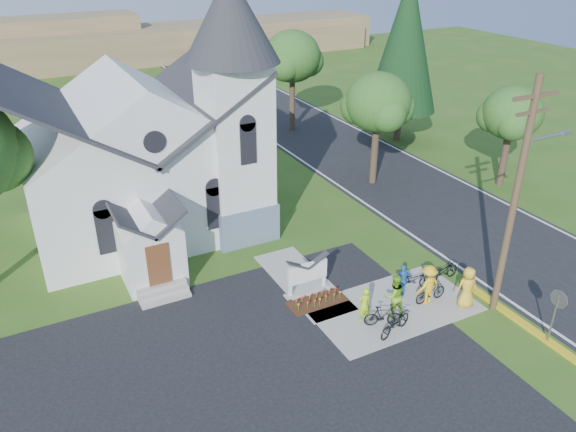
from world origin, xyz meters
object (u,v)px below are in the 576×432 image
cyclist_0 (364,305)px  bike_2 (413,279)px  cyclist_2 (403,281)px  bike_1 (383,316)px  bike_3 (431,292)px  utility_pole (517,193)px  stop_sign (557,306)px  bike_4 (443,271)px  bike_0 (395,323)px  cyclist_4 (467,287)px  cyclist_3 (428,285)px  church_sign (308,273)px  cyclist_1 (394,295)px

cyclist_0 → bike_2: size_ratio=0.83×
cyclist_2 → bike_2: cyclist_2 is taller
bike_1 → bike_3: bike_3 is taller
utility_pole → cyclist_2: size_ratio=6.45×
stop_sign → bike_1: 6.53m
utility_pole → bike_4: utility_pole is taller
cyclist_0 → bike_0: 1.42m
bike_3 → stop_sign: bearing=-152.6°
bike_1 → cyclist_4: bearing=-73.8°
stop_sign → cyclist_3: 5.02m
utility_pole → church_sign: bearing=144.4°
cyclist_3 → cyclist_0: bearing=-8.2°
utility_pole → bike_0: 6.93m
bike_2 → bike_3: (0.09, -1.11, -0.02)m
utility_pole → bike_4: size_ratio=5.24×
cyclist_1 → stop_sign: bearing=141.7°
cyclist_3 → church_sign: bearing=-41.3°
cyclist_2 → bike_2: bearing=-158.8°
utility_pole → cyclist_2: utility_pole is taller
church_sign → bike_2: bearing=-25.2°
cyclist_1 → bike_1: cyclist_1 is taller
cyclist_2 → bike_4: bearing=-171.2°
bike_3 → bike_4: (1.55, 1.01, 0.02)m
utility_pole → bike_1: utility_pole is taller
cyclist_0 → cyclist_4: cyclist_4 is taller
church_sign → bike_4: size_ratio=1.15×
utility_pole → stop_sign: utility_pole is taller
cyclist_1 → bike_2: size_ratio=1.01×
bike_1 → cyclist_3: bearing=-57.1°
stop_sign → cyclist_4: stop_sign is taller
church_sign → bike_0: church_sign is taller
utility_pole → bike_1: size_ratio=6.41×
church_sign → bike_3: (4.35, -3.12, -0.49)m
cyclist_3 → bike_3: cyclist_3 is taller
bike_3 → cyclist_1: bearing=89.5°
cyclist_1 → cyclist_3: size_ratio=1.04×
bike_0 → bike_4: size_ratio=0.97×
church_sign → cyclist_3: 5.18m
bike_1 → cyclist_4: 3.98m
bike_0 → cyclist_1: 1.31m
bike_0 → bike_1: bearing=-4.5°
cyclist_3 → bike_4: size_ratio=0.97×
utility_pole → cyclist_3: utility_pole is taller
cyclist_0 → bike_1: bearing=126.7°
bike_3 → bike_4: size_ratio=0.84×
utility_pole → cyclist_4: utility_pole is taller
stop_sign → cyclist_3: size_ratio=1.35×
stop_sign → cyclist_0: bearing=141.3°
stop_sign → bike_4: 5.48m
stop_sign → cyclist_2: (-3.11, 5.21, -0.96)m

